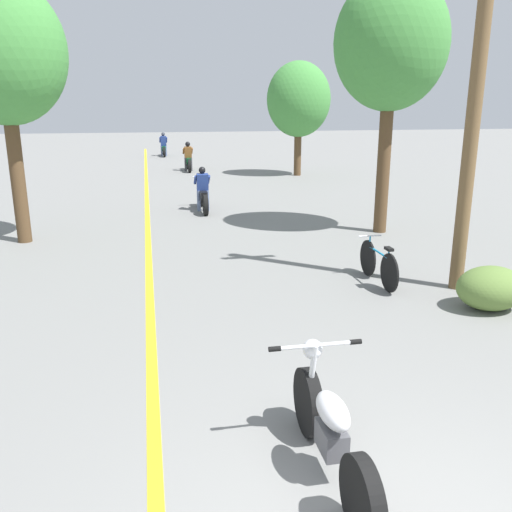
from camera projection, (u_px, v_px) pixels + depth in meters
lane_stripe_center at (147, 215)px, 15.79m from camera, size 0.14×48.00×0.01m
utility_pole at (479, 64)px, 8.59m from camera, size 1.10×0.24×7.34m
roadside_tree_right_near at (391, 45)px, 12.58m from camera, size 2.70×2.43×6.07m
roadside_tree_right_far at (299, 100)px, 23.62m from camera, size 2.80×2.52×4.92m
roadside_tree_left at (3, 54)px, 11.66m from camera, size 2.71×2.44×5.79m
roadside_bush at (491, 288)px, 8.53m from camera, size 1.10×0.88×0.70m
motorcycle_foreground at (330, 431)px, 4.66m from camera, size 0.88×2.07×1.05m
motorcycle_rider_lead at (203, 194)px, 16.38m from camera, size 0.50×2.08×1.33m
motorcycle_rider_mid at (188, 160)px, 25.99m from camera, size 0.50×2.04×1.38m
motorcycle_rider_far at (164, 147)px, 33.22m from camera, size 0.50×2.04×1.43m
bicycle_parked at (378, 264)px, 9.76m from camera, size 0.44×1.63×0.80m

